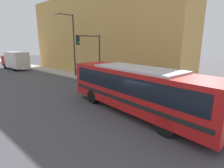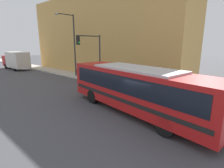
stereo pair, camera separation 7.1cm
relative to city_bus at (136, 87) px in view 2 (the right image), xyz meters
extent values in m
plane|color=#47474C|center=(-0.38, -1.25, -1.78)|extent=(120.00, 120.00, 0.00)
cube|color=#B7B2A8|center=(5.42, 18.75, -1.70)|extent=(2.61, 70.00, 0.16)
cube|color=tan|center=(9.73, 13.09, 3.83)|extent=(6.00, 26.69, 11.21)
cube|color=red|center=(0.00, 0.00, -0.09)|extent=(4.15, 11.25, 2.45)
cube|color=black|center=(0.00, 0.00, 0.35)|extent=(4.06, 10.39, 1.05)
cube|color=black|center=(0.00, 0.00, -0.63)|extent=(4.12, 10.82, 0.24)
cube|color=silver|center=(0.00, 0.00, 1.18)|extent=(3.22, 6.33, 0.16)
cylinder|color=black|center=(1.63, 3.20, -1.24)|extent=(0.43, 1.10, 1.07)
cylinder|color=black|center=(-0.64, 3.54, -1.24)|extent=(0.43, 1.10, 1.07)
cylinder|color=black|center=(0.69, -3.16, -1.24)|extent=(0.43, 1.10, 1.07)
cylinder|color=black|center=(-1.58, -2.83, -1.24)|extent=(0.43, 1.10, 1.07)
cube|color=silver|center=(2.27, 25.78, -0.04)|extent=(2.22, 5.08, 2.57)
cube|color=#B21919|center=(2.27, 29.31, -0.42)|extent=(2.11, 1.98, 1.81)
cylinder|color=black|center=(1.31, 28.95, -1.33)|extent=(0.25, 0.90, 0.90)
cylinder|color=black|center=(1.31, 24.82, -1.33)|extent=(0.25, 0.90, 0.90)
cylinder|color=red|center=(4.72, 2.38, -1.37)|extent=(0.26, 0.26, 0.49)
sphere|color=red|center=(4.72, 2.38, -1.05)|extent=(0.24, 0.24, 0.24)
cylinder|color=red|center=(4.72, 2.24, -1.35)|extent=(0.12, 0.15, 0.12)
cylinder|color=#2D2D2D|center=(4.87, 8.34, 1.00)|extent=(0.16, 0.16, 5.24)
cylinder|color=#2D2D2D|center=(3.27, 8.34, 3.48)|extent=(3.20, 0.11, 0.11)
cube|color=black|center=(1.87, 8.34, 3.03)|extent=(0.30, 0.24, 0.90)
sphere|color=#19D83F|center=(1.87, 8.20, 2.80)|extent=(0.18, 0.18, 0.18)
cylinder|color=#2D2D2D|center=(4.97, 13.17, 2.31)|extent=(0.18, 0.18, 7.86)
cylinder|color=#2D2D2D|center=(3.79, 13.17, 6.15)|extent=(2.35, 0.11, 0.11)
ellipsoid|color=gray|center=(2.62, 13.17, 6.07)|extent=(0.56, 0.28, 0.20)
cylinder|color=#47382D|center=(5.80, 13.97, -1.20)|extent=(0.28, 0.28, 0.83)
cylinder|color=beige|center=(5.80, 13.97, -0.44)|extent=(0.34, 0.34, 0.69)
sphere|color=tan|center=(5.80, 13.97, 0.01)|extent=(0.22, 0.22, 0.22)
camera|label=1|loc=(-9.26, -6.12, 2.79)|focal=28.00mm
camera|label=2|loc=(-9.22, -6.17, 2.79)|focal=28.00mm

